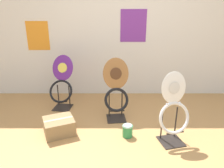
{
  "coord_description": "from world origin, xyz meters",
  "views": [
    {
      "loc": [
        -0.2,
        -1.9,
        1.64
      ],
      "look_at": [
        -0.21,
        1.04,
        0.55
      ],
      "focal_mm": 35.0,
      "sensor_mm": 36.0,
      "label": 1
    }
  ],
  "objects_px": {
    "toilet_seat_display_woodgrain": "(117,92)",
    "toilet_seat_display_white_plain": "(174,110)",
    "paint_can": "(128,130)",
    "storage_box": "(60,126)",
    "toilet_seat_display_purple_note": "(62,83)"
  },
  "relations": [
    {
      "from": "toilet_seat_display_woodgrain",
      "to": "paint_can",
      "type": "relative_size",
      "value": 5.52
    },
    {
      "from": "storage_box",
      "to": "paint_can",
      "type": "bearing_deg",
      "value": -4.99
    },
    {
      "from": "toilet_seat_display_purple_note",
      "to": "paint_can",
      "type": "distance_m",
      "value": 1.39
    },
    {
      "from": "toilet_seat_display_white_plain",
      "to": "toilet_seat_display_woodgrain",
      "type": "height_order",
      "value": "toilet_seat_display_woodgrain"
    },
    {
      "from": "toilet_seat_display_white_plain",
      "to": "toilet_seat_display_woodgrain",
      "type": "bearing_deg",
      "value": 138.55
    },
    {
      "from": "toilet_seat_display_white_plain",
      "to": "storage_box",
      "type": "bearing_deg",
      "value": 172.48
    },
    {
      "from": "toilet_seat_display_woodgrain",
      "to": "storage_box",
      "type": "xyz_separation_m",
      "value": [
        -0.77,
        -0.41,
        -0.32
      ]
    },
    {
      "from": "toilet_seat_display_white_plain",
      "to": "paint_can",
      "type": "bearing_deg",
      "value": 168.23
    },
    {
      "from": "toilet_seat_display_purple_note",
      "to": "toilet_seat_display_woodgrain",
      "type": "xyz_separation_m",
      "value": [
        0.88,
        -0.39,
        0.01
      ]
    },
    {
      "from": "toilet_seat_display_purple_note",
      "to": "toilet_seat_display_woodgrain",
      "type": "height_order",
      "value": "toilet_seat_display_woodgrain"
    },
    {
      "from": "paint_can",
      "to": "toilet_seat_display_purple_note",
      "type": "bearing_deg",
      "value": 139.31
    },
    {
      "from": "toilet_seat_display_purple_note",
      "to": "paint_can",
      "type": "xyz_separation_m",
      "value": [
        1.02,
        -0.88,
        -0.33
      ]
    },
    {
      "from": "toilet_seat_display_woodgrain",
      "to": "toilet_seat_display_white_plain",
      "type": "bearing_deg",
      "value": -41.45
    },
    {
      "from": "toilet_seat_display_purple_note",
      "to": "paint_can",
      "type": "bearing_deg",
      "value": -40.69
    },
    {
      "from": "paint_can",
      "to": "storage_box",
      "type": "height_order",
      "value": "storage_box"
    }
  ]
}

